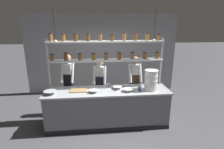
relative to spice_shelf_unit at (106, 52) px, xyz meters
The scene contains 17 objects.
ground_plane 1.82m from the spice_shelf_unit, 89.61° to the right, with size 40.00×40.00×0.00m, color #4C4C51.
back_wall 2.08m from the spice_shelf_unit, 89.94° to the left, with size 5.39×0.12×2.82m, color #939399.
prep_counter 1.37m from the spice_shelf_unit, 89.61° to the right, with size 2.99×0.76×0.92m.
spice_shelf_unit is the anchor object (origin of this frame).
chef_left 1.34m from the spice_shelf_unit, 160.54° to the left, with size 0.40×0.33×1.70m.
chef_center 0.98m from the spice_shelf_unit, 113.52° to the left, with size 0.40×0.32×1.56m.
chef_right 1.23m from the spice_shelf_unit, 21.84° to the left, with size 0.37×0.29×1.61m.
container_stack 1.28m from the spice_shelf_unit, 20.52° to the right, with size 0.32×0.32×0.49m.
cutting_board 1.14m from the spice_shelf_unit, 156.01° to the right, with size 0.40×0.26×0.02m.
prep_bowl_near_left 1.07m from the spice_shelf_unit, 44.04° to the right, with size 0.25×0.25×0.07m.
prep_bowl_center_front 1.62m from the spice_shelf_unit, 161.11° to the right, with size 0.29×0.29×0.08m.
prep_bowl_center_back 0.91m from the spice_shelf_unit, 45.52° to the right, with size 0.23×0.23×0.06m.
prep_bowl_near_right 0.98m from the spice_shelf_unit, 13.18° to the right, with size 0.16×0.16×0.04m.
prep_bowl_far_left 1.00m from the spice_shelf_unit, 126.85° to the right, with size 0.23×0.23×0.06m.
serving_cup_front 0.83m from the spice_shelf_unit, 70.93° to the right, with size 0.09×0.09×0.09m.
serving_cup_by_board 1.21m from the spice_shelf_unit, 32.19° to the right, with size 0.08×0.08×0.10m.
pendant_light_row 0.48m from the spice_shelf_unit, 93.57° to the right, with size 2.27×0.07×0.71m.
Camera 1 is at (-0.28, -3.94, 2.44)m, focal length 28.00 mm.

